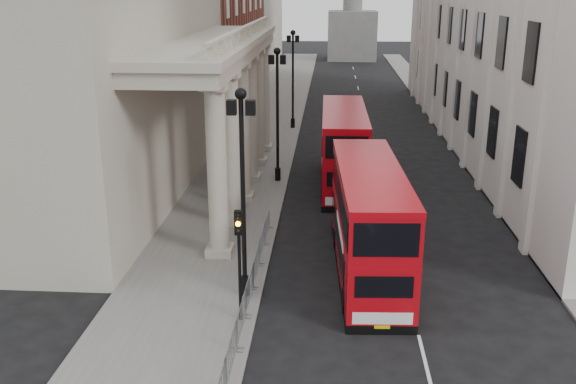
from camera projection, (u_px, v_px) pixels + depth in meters
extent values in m
plane|color=black|center=(248.00, 352.00, 21.97)|extent=(260.00, 260.00, 0.00)
cube|color=slate|center=(258.00, 144.00, 50.63)|extent=(6.00, 140.00, 0.12)
cube|color=slate|center=(470.00, 147.00, 49.58)|extent=(3.00, 140.00, 0.12)
cube|color=slate|center=(295.00, 144.00, 50.44)|extent=(0.20, 140.00, 0.14)
cube|color=#A69F8B|center=(108.00, 92.00, 37.89)|extent=(9.00, 28.00, 12.00)
cube|color=#A69F8B|center=(244.00, 0.00, 95.54)|extent=(9.00, 30.00, 20.00)
cube|color=#60605E|center=(352.00, 35.00, 107.73)|extent=(8.00, 8.00, 8.00)
cylinder|color=black|center=(245.00, 286.00, 25.65)|extent=(0.36, 0.36, 0.80)
cylinder|color=black|center=(243.00, 201.00, 24.54)|extent=(0.18, 0.18, 8.00)
sphere|color=black|center=(241.00, 94.00, 23.29)|extent=(0.44, 0.44, 0.44)
cube|color=black|center=(250.00, 108.00, 23.42)|extent=(0.35, 0.35, 0.55)
cube|color=black|center=(232.00, 107.00, 23.46)|extent=(0.35, 0.35, 0.55)
cylinder|color=black|center=(278.00, 174.00, 40.84)|extent=(0.36, 0.36, 0.80)
cylinder|color=black|center=(277.00, 118.00, 39.74)|extent=(0.18, 0.18, 8.00)
sphere|color=black|center=(277.00, 51.00, 38.48)|extent=(0.44, 0.44, 0.44)
cube|color=black|center=(283.00, 60.00, 38.61)|extent=(0.35, 0.35, 0.55)
cube|color=black|center=(271.00, 60.00, 38.66)|extent=(0.35, 0.35, 0.55)
cylinder|color=black|center=(293.00, 123.00, 56.04)|extent=(0.36, 0.36, 0.80)
cylinder|color=black|center=(293.00, 82.00, 54.93)|extent=(0.18, 0.18, 8.00)
sphere|color=black|center=(293.00, 33.00, 53.68)|extent=(0.44, 0.44, 0.44)
cube|color=black|center=(297.00, 39.00, 53.81)|extent=(0.35, 0.35, 0.55)
cube|color=black|center=(289.00, 39.00, 53.85)|extent=(0.35, 0.35, 0.55)
cylinder|color=black|center=(240.00, 278.00, 23.34)|extent=(0.12, 0.12, 3.40)
cube|color=black|center=(238.00, 223.00, 22.68)|extent=(0.28, 0.22, 0.90)
sphere|color=black|center=(238.00, 216.00, 22.47)|extent=(0.18, 0.18, 0.18)
sphere|color=orange|center=(238.00, 224.00, 22.56)|extent=(0.18, 0.18, 0.18)
sphere|color=black|center=(238.00, 232.00, 22.65)|extent=(0.18, 0.18, 0.18)
cube|color=gray|center=(231.00, 355.00, 20.55)|extent=(0.50, 2.30, 1.10)
cube|color=gray|center=(241.00, 319.00, 22.78)|extent=(0.50, 2.30, 1.10)
cube|color=gray|center=(249.00, 289.00, 25.02)|extent=(0.50, 2.30, 1.10)
cube|color=gray|center=(256.00, 264.00, 27.25)|extent=(0.50, 2.30, 1.10)
cube|color=gray|center=(262.00, 243.00, 29.48)|extent=(0.50, 2.30, 1.10)
cube|color=gray|center=(267.00, 225.00, 31.71)|extent=(0.50, 2.30, 1.10)
cube|color=#B50811|center=(368.00, 242.00, 27.74)|extent=(3.10, 10.92, 2.06)
cube|color=#B50811|center=(370.00, 195.00, 27.09)|extent=(3.10, 10.92, 1.80)
cube|color=#B50811|center=(371.00, 172.00, 26.77)|extent=(3.15, 10.96, 0.26)
cube|color=black|center=(367.00, 268.00, 28.11)|extent=(3.13, 10.92, 0.36)
cube|color=black|center=(368.00, 236.00, 27.66)|extent=(3.06, 8.87, 1.03)
cube|color=black|center=(370.00, 193.00, 27.06)|extent=(3.14, 10.30, 1.13)
cube|color=white|center=(382.00, 318.00, 22.83)|extent=(2.16, 0.17, 0.46)
cube|color=yellow|center=(382.00, 327.00, 22.93)|extent=(0.57, 0.07, 0.13)
cylinder|color=black|center=(347.00, 300.00, 24.46)|extent=(0.38, 1.04, 1.03)
cylinder|color=black|center=(408.00, 301.00, 24.42)|extent=(0.38, 1.04, 1.03)
cylinder|color=black|center=(337.00, 239.00, 30.43)|extent=(0.38, 1.04, 1.03)
cylinder|color=black|center=(386.00, 239.00, 30.39)|extent=(0.38, 1.04, 1.03)
cube|color=#B50811|center=(343.00, 163.00, 40.13)|extent=(2.70, 10.96, 2.08)
cube|color=#B50811|center=(344.00, 129.00, 39.47)|extent=(2.70, 10.96, 1.82)
cube|color=#B50811|center=(345.00, 112.00, 39.15)|extent=(2.74, 11.00, 0.26)
cube|color=black|center=(343.00, 181.00, 40.51)|extent=(2.72, 10.96, 0.36)
cube|color=black|center=(343.00, 159.00, 40.05)|extent=(2.74, 8.87, 1.04)
cube|color=black|center=(344.00, 127.00, 39.44)|extent=(2.75, 10.33, 1.15)
cube|color=white|center=(345.00, 201.00, 35.17)|extent=(2.19, 0.08, 0.47)
cube|color=yellow|center=(345.00, 207.00, 35.27)|extent=(0.57, 0.05, 0.14)
cylinder|color=black|center=(324.00, 194.00, 36.86)|extent=(0.34, 1.04, 1.04)
cylinder|color=black|center=(365.00, 195.00, 36.73)|extent=(0.34, 1.04, 1.04)
cylinder|color=black|center=(324.00, 165.00, 42.89)|extent=(0.34, 1.04, 1.04)
cylinder|color=black|center=(360.00, 166.00, 42.76)|extent=(0.34, 1.04, 1.04)
imported|color=black|center=(241.00, 181.00, 37.95)|extent=(0.65, 0.48, 1.64)
imported|color=#2A2621|center=(218.00, 188.00, 36.69)|extent=(0.87, 0.75, 1.56)
imported|color=black|center=(236.00, 162.00, 41.51)|extent=(1.01, 0.73, 1.92)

